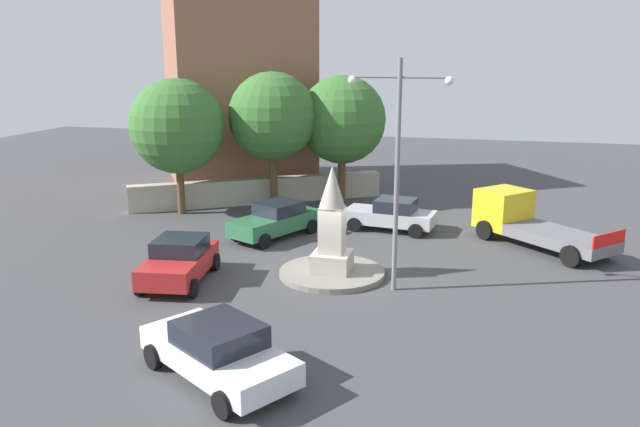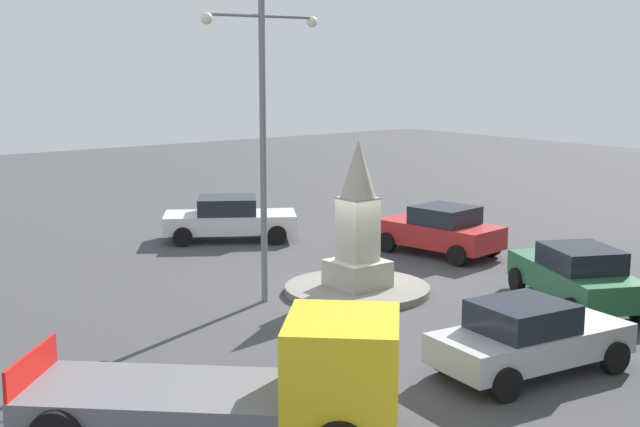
{
  "view_description": "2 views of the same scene",
  "coord_description": "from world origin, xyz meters",
  "px_view_note": "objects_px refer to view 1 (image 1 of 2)",
  "views": [
    {
      "loc": [
        4.88,
        -20.81,
        7.74
      ],
      "look_at": [
        -0.54,
        0.36,
        2.19
      ],
      "focal_mm": 35.1,
      "sensor_mm": 36.0,
      "label": 1
    },
    {
      "loc": [
        14.26,
        16.79,
        6.01
      ],
      "look_at": [
        0.71,
        -0.69,
        2.1
      ],
      "focal_mm": 48.59,
      "sensor_mm": 36.0,
      "label": 2
    }
  ],
  "objects_px": {
    "streetlamp": "(398,155)",
    "tree_far_corner": "(177,126)",
    "truck_yellow_near_island": "(526,221)",
    "corner_building": "(236,85)",
    "car_silver_parked_right": "(391,214)",
    "monument": "(332,226)",
    "car_white_parked_left": "(218,350)",
    "car_green_far_side": "(276,220)",
    "tree_mid_cluster": "(342,120)",
    "car_red_passing": "(179,260)",
    "tree_near_wall": "(272,117)"
  },
  "relations": [
    {
      "from": "truck_yellow_near_island",
      "to": "tree_far_corner",
      "type": "height_order",
      "value": "tree_far_corner"
    },
    {
      "from": "streetlamp",
      "to": "tree_far_corner",
      "type": "bearing_deg",
      "value": 146.22
    },
    {
      "from": "car_red_passing",
      "to": "corner_building",
      "type": "xyz_separation_m",
      "value": [
        -4.47,
        17.01,
        5.21
      ]
    },
    {
      "from": "streetlamp",
      "to": "car_green_far_side",
      "type": "relative_size",
      "value": 1.68
    },
    {
      "from": "streetlamp",
      "to": "truck_yellow_near_island",
      "type": "relative_size",
      "value": 1.34
    },
    {
      "from": "monument",
      "to": "streetlamp",
      "type": "relative_size",
      "value": 0.5
    },
    {
      "from": "monument",
      "to": "car_white_parked_left",
      "type": "height_order",
      "value": "monument"
    },
    {
      "from": "monument",
      "to": "tree_mid_cluster",
      "type": "bearing_deg",
      "value": 100.76
    },
    {
      "from": "monument",
      "to": "corner_building",
      "type": "height_order",
      "value": "corner_building"
    },
    {
      "from": "monument",
      "to": "tree_near_wall",
      "type": "bearing_deg",
      "value": 119.39
    },
    {
      "from": "monument",
      "to": "car_silver_parked_right",
      "type": "relative_size",
      "value": 0.91
    },
    {
      "from": "truck_yellow_near_island",
      "to": "car_white_parked_left",
      "type": "bearing_deg",
      "value": -120.04
    },
    {
      "from": "car_red_passing",
      "to": "tree_far_corner",
      "type": "distance_m",
      "value": 10.59
    },
    {
      "from": "streetlamp",
      "to": "car_white_parked_left",
      "type": "distance_m",
      "value": 8.7
    },
    {
      "from": "car_red_passing",
      "to": "car_white_parked_left",
      "type": "xyz_separation_m",
      "value": [
        4.03,
        -5.98,
        -0.03
      ]
    },
    {
      "from": "monument",
      "to": "car_white_parked_left",
      "type": "distance_m",
      "value": 8.04
    },
    {
      "from": "car_white_parked_left",
      "to": "tree_far_corner",
      "type": "relative_size",
      "value": 0.7
    },
    {
      "from": "car_silver_parked_right",
      "to": "tree_near_wall",
      "type": "height_order",
      "value": "tree_near_wall"
    },
    {
      "from": "monument",
      "to": "corner_building",
      "type": "xyz_separation_m",
      "value": [
        -9.5,
        15.09,
        4.13
      ]
    },
    {
      "from": "streetlamp",
      "to": "tree_mid_cluster",
      "type": "distance_m",
      "value": 13.24
    },
    {
      "from": "car_white_parked_left",
      "to": "truck_yellow_near_island",
      "type": "distance_m",
      "value": 15.99
    },
    {
      "from": "truck_yellow_near_island",
      "to": "corner_building",
      "type": "xyz_separation_m",
      "value": [
        -16.51,
        9.15,
        5.03
      ]
    },
    {
      "from": "car_silver_parked_right",
      "to": "corner_building",
      "type": "bearing_deg",
      "value": 141.51
    },
    {
      "from": "streetlamp",
      "to": "tree_mid_cluster",
      "type": "relative_size",
      "value": 1.14
    },
    {
      "from": "tree_far_corner",
      "to": "corner_building",
      "type": "bearing_deg",
      "value": 90.56
    },
    {
      "from": "streetlamp",
      "to": "car_white_parked_left",
      "type": "height_order",
      "value": "streetlamp"
    },
    {
      "from": "car_white_parked_left",
      "to": "car_silver_parked_right",
      "type": "relative_size",
      "value": 1.12
    },
    {
      "from": "streetlamp",
      "to": "car_white_parked_left",
      "type": "relative_size",
      "value": 1.63
    },
    {
      "from": "car_white_parked_left",
      "to": "tree_mid_cluster",
      "type": "relative_size",
      "value": 0.7
    },
    {
      "from": "car_green_far_side",
      "to": "truck_yellow_near_island",
      "type": "xyz_separation_m",
      "value": [
        10.52,
        1.72,
        0.19
      ]
    },
    {
      "from": "tree_far_corner",
      "to": "car_silver_parked_right",
      "type": "bearing_deg",
      "value": -2.47
    },
    {
      "from": "streetlamp",
      "to": "car_silver_parked_right",
      "type": "distance_m",
      "value": 8.45
    },
    {
      "from": "car_white_parked_left",
      "to": "car_silver_parked_right",
      "type": "distance_m",
      "value": 14.64
    },
    {
      "from": "car_green_far_side",
      "to": "tree_mid_cluster",
      "type": "height_order",
      "value": "tree_mid_cluster"
    },
    {
      "from": "car_green_far_side",
      "to": "corner_building",
      "type": "bearing_deg",
      "value": 118.85
    },
    {
      "from": "car_red_passing",
      "to": "car_white_parked_left",
      "type": "bearing_deg",
      "value": -55.98
    },
    {
      "from": "car_red_passing",
      "to": "tree_far_corner",
      "type": "bearing_deg",
      "value": 116.15
    },
    {
      "from": "tree_near_wall",
      "to": "car_silver_parked_right",
      "type": "bearing_deg",
      "value": -24.43
    },
    {
      "from": "tree_far_corner",
      "to": "streetlamp",
      "type": "bearing_deg",
      "value": -33.78
    },
    {
      "from": "streetlamp",
      "to": "tree_near_wall",
      "type": "bearing_deg",
      "value": 126.63
    },
    {
      "from": "car_red_passing",
      "to": "car_white_parked_left",
      "type": "distance_m",
      "value": 7.21
    },
    {
      "from": "streetlamp",
      "to": "car_red_passing",
      "type": "bearing_deg",
      "value": -171.74
    },
    {
      "from": "corner_building",
      "to": "car_white_parked_left",
      "type": "bearing_deg",
      "value": -69.69
    },
    {
      "from": "car_green_far_side",
      "to": "car_silver_parked_right",
      "type": "xyz_separation_m",
      "value": [
        4.72,
        2.35,
        -0.04
      ]
    },
    {
      "from": "tree_mid_cluster",
      "to": "tree_far_corner",
      "type": "distance_m",
      "value": 8.54
    },
    {
      "from": "corner_building",
      "to": "tree_mid_cluster",
      "type": "height_order",
      "value": "corner_building"
    },
    {
      "from": "car_white_parked_left",
      "to": "corner_building",
      "type": "xyz_separation_m",
      "value": [
        -8.51,
        22.99,
        5.24
      ]
    },
    {
      "from": "corner_building",
      "to": "truck_yellow_near_island",
      "type": "bearing_deg",
      "value": -29.0
    },
    {
      "from": "truck_yellow_near_island",
      "to": "tree_far_corner",
      "type": "bearing_deg",
      "value": 176.21
    },
    {
      "from": "monument",
      "to": "car_red_passing",
      "type": "relative_size",
      "value": 0.94
    }
  ]
}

